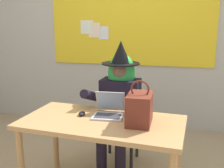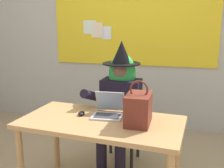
{
  "view_description": "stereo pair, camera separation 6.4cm",
  "coord_description": "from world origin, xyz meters",
  "px_view_note": "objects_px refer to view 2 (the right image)",
  "views": [
    {
      "loc": [
        0.67,
        -2.14,
        1.58
      ],
      "look_at": [
        0.08,
        0.34,
        0.99
      ],
      "focal_mm": 43.4,
      "sensor_mm": 36.0,
      "label": 1
    },
    {
      "loc": [
        0.73,
        -2.12,
        1.58
      ],
      "look_at": [
        0.08,
        0.34,
        0.99
      ],
      "focal_mm": 43.4,
      "sensor_mm": 36.0,
      "label": 2
    }
  ],
  "objects_px": {
    "desk_main": "(101,130)",
    "chair_at_desk": "(123,118)",
    "computer_mouse": "(81,113)",
    "laptop": "(108,110)",
    "person_costumed": "(120,98)",
    "handbag": "(138,109)"
  },
  "relations": [
    {
      "from": "desk_main",
      "to": "handbag",
      "type": "xyz_separation_m",
      "value": [
        0.33,
        -0.0,
        0.23
      ]
    },
    {
      "from": "chair_at_desk",
      "to": "handbag",
      "type": "distance_m",
      "value": 0.86
    },
    {
      "from": "desk_main",
      "to": "person_costumed",
      "type": "distance_m",
      "value": 0.62
    },
    {
      "from": "desk_main",
      "to": "laptop",
      "type": "distance_m",
      "value": 0.2
    },
    {
      "from": "desk_main",
      "to": "laptop",
      "type": "xyz_separation_m",
      "value": [
        0.03,
        0.14,
        0.14
      ]
    },
    {
      "from": "chair_at_desk",
      "to": "computer_mouse",
      "type": "bearing_deg",
      "value": -19.07
    },
    {
      "from": "laptop",
      "to": "desk_main",
      "type": "bearing_deg",
      "value": -104.79
    },
    {
      "from": "chair_at_desk",
      "to": "laptop",
      "type": "xyz_separation_m",
      "value": [
        -0.01,
        -0.58,
        0.28
      ]
    },
    {
      "from": "laptop",
      "to": "computer_mouse",
      "type": "relative_size",
      "value": 2.9
    },
    {
      "from": "chair_at_desk",
      "to": "computer_mouse",
      "type": "relative_size",
      "value": 8.64
    },
    {
      "from": "person_costumed",
      "to": "laptop",
      "type": "xyz_separation_m",
      "value": [
        0.0,
        -0.46,
        0.0
      ]
    },
    {
      "from": "chair_at_desk",
      "to": "desk_main",
      "type": "bearing_deg",
      "value": -0.46
    },
    {
      "from": "laptop",
      "to": "handbag",
      "type": "bearing_deg",
      "value": -28.24
    },
    {
      "from": "person_costumed",
      "to": "computer_mouse",
      "type": "xyz_separation_m",
      "value": [
        -0.24,
        -0.52,
        -0.03
      ]
    },
    {
      "from": "chair_at_desk",
      "to": "laptop",
      "type": "relative_size",
      "value": 2.98
    },
    {
      "from": "laptop",
      "to": "handbag",
      "type": "relative_size",
      "value": 0.8
    },
    {
      "from": "desk_main",
      "to": "handbag",
      "type": "distance_m",
      "value": 0.4
    },
    {
      "from": "chair_at_desk",
      "to": "laptop",
      "type": "bearing_deg",
      "value": 1.69
    },
    {
      "from": "chair_at_desk",
      "to": "handbag",
      "type": "bearing_deg",
      "value": 24.48
    },
    {
      "from": "person_costumed",
      "to": "computer_mouse",
      "type": "bearing_deg",
      "value": -22.29
    },
    {
      "from": "desk_main",
      "to": "chair_at_desk",
      "type": "bearing_deg",
      "value": 87.29
    },
    {
      "from": "desk_main",
      "to": "handbag",
      "type": "bearing_deg",
      "value": -0.08
    }
  ]
}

